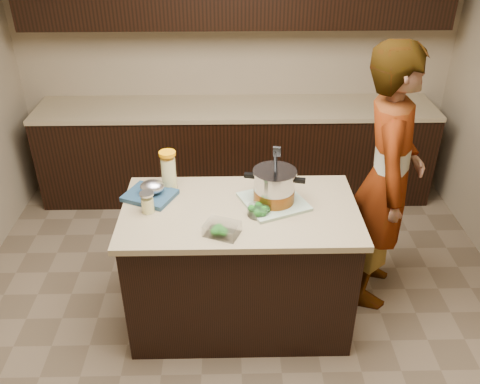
# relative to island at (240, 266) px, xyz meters

# --- Properties ---
(ground_plane) EXTENTS (4.00, 4.00, 0.00)m
(ground_plane) POSITION_rel_island_xyz_m (0.00, 0.00, -0.45)
(ground_plane) COLOR brown
(ground_plane) RESTS_ON ground
(room_shell) EXTENTS (4.04, 4.04, 2.72)m
(room_shell) POSITION_rel_island_xyz_m (0.00, 0.00, 1.26)
(room_shell) COLOR tan
(room_shell) RESTS_ON ground
(back_cabinets) EXTENTS (3.60, 0.63, 2.33)m
(back_cabinets) POSITION_rel_island_xyz_m (0.00, 1.74, 0.49)
(back_cabinets) COLOR black
(back_cabinets) RESTS_ON ground
(island) EXTENTS (1.46, 0.81, 0.90)m
(island) POSITION_rel_island_xyz_m (0.00, 0.00, 0.00)
(island) COLOR black
(island) RESTS_ON ground
(dish_towel) EXTENTS (0.47, 0.47, 0.02)m
(dish_towel) POSITION_rel_island_xyz_m (0.21, 0.06, 0.46)
(dish_towel) COLOR #629168
(dish_towel) RESTS_ON island
(stock_pot) EXTENTS (0.37, 0.32, 0.38)m
(stock_pot) POSITION_rel_island_xyz_m (0.21, 0.06, 0.56)
(stock_pot) COLOR #B7B7BC
(stock_pot) RESTS_ON dish_towel
(lemonade_pitcher) EXTENTS (0.14, 0.14, 0.26)m
(lemonade_pitcher) POSITION_rel_island_xyz_m (-0.45, 0.26, 0.57)
(lemonade_pitcher) COLOR #E6DE8D
(lemonade_pitcher) RESTS_ON island
(mason_jar) EXTENTS (0.11, 0.11, 0.14)m
(mason_jar) POSITION_rel_island_xyz_m (-0.56, -0.02, 0.51)
(mason_jar) COLOR #E6DE8D
(mason_jar) RESTS_ON island
(broccoli_tub_left) EXTENTS (0.12, 0.12, 0.05)m
(broccoli_tub_left) POSITION_rel_island_xyz_m (0.13, -0.07, 0.47)
(broccoli_tub_left) COLOR silver
(broccoli_tub_left) RESTS_ON island
(broccoli_tub_right) EXTENTS (0.17, 0.17, 0.06)m
(broccoli_tub_right) POSITION_rel_island_xyz_m (0.11, -0.07, 0.48)
(broccoli_tub_right) COLOR silver
(broccoli_tub_right) RESTS_ON island
(broccoli_tub_rect) EXTENTS (0.23, 0.20, 0.07)m
(broccoli_tub_rect) POSITION_rel_island_xyz_m (-0.11, -0.26, 0.48)
(broccoli_tub_rect) COLOR silver
(broccoli_tub_rect) RESTS_ON island
(blue_tray) EXTENTS (0.37, 0.34, 0.11)m
(blue_tray) POSITION_rel_island_xyz_m (-0.56, 0.14, 0.49)
(blue_tray) COLOR navy
(blue_tray) RESTS_ON island
(person) EXTENTS (0.60, 0.77, 1.86)m
(person) POSITION_rel_island_xyz_m (0.98, 0.28, 0.48)
(person) COLOR gray
(person) RESTS_ON ground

